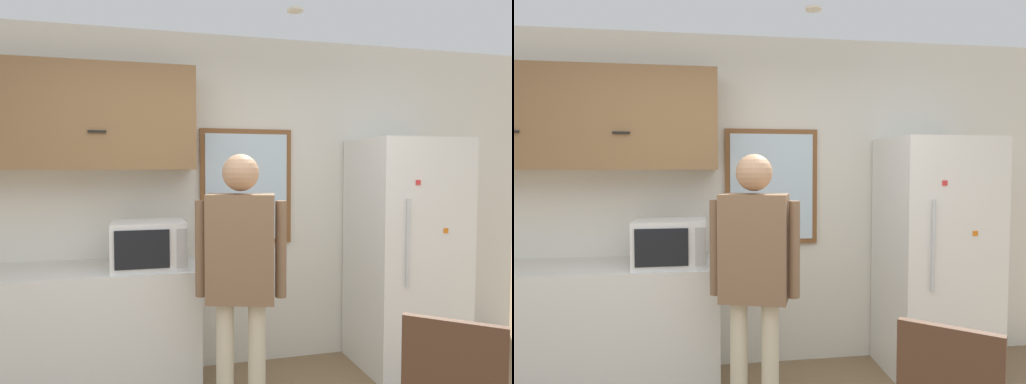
# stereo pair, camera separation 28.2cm
# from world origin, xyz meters

# --- Properties ---
(back_wall) EXTENTS (6.00, 0.06, 2.70)m
(back_wall) POSITION_xyz_m (0.00, 2.10, 1.35)
(back_wall) COLOR silver
(back_wall) RESTS_ON ground_plane
(counter) EXTENTS (2.08, 0.65, 0.93)m
(counter) POSITION_xyz_m (-1.16, 1.74, 0.47)
(counter) COLOR silver
(counter) RESTS_ON ground_plane
(upper_cabinets) EXTENTS (2.08, 0.39, 0.74)m
(upper_cabinets) POSITION_xyz_m (-1.16, 1.88, 1.99)
(upper_cabinets) COLOR olive
(microwave) EXTENTS (0.50, 0.40, 0.33)m
(microwave) POSITION_xyz_m (-0.46, 1.65, 1.10)
(microwave) COLOR white
(microwave) RESTS_ON counter
(person) EXTENTS (0.55, 0.33, 1.72)m
(person) POSITION_xyz_m (0.08, 1.13, 1.05)
(person) COLOR beige
(person) RESTS_ON ground_plane
(refrigerator) EXTENTS (0.78, 0.74, 1.87)m
(refrigerator) POSITION_xyz_m (1.59, 1.70, 0.93)
(refrigerator) COLOR white
(refrigerator) RESTS_ON ground_plane
(window) EXTENTS (0.76, 0.05, 0.94)m
(window) POSITION_xyz_m (0.33, 2.05, 1.48)
(window) COLOR brown
(ceiling_light) EXTENTS (0.11, 0.11, 0.01)m
(ceiling_light) POSITION_xyz_m (0.50, 1.33, 2.68)
(ceiling_light) COLOR white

